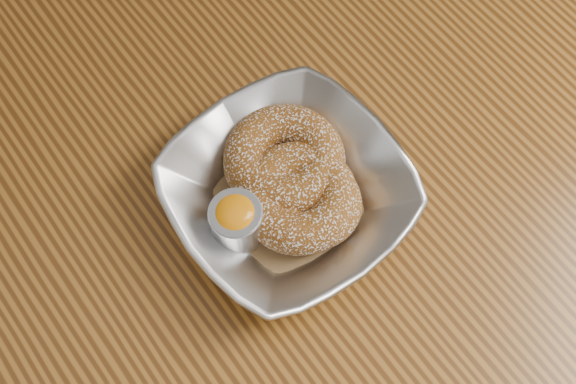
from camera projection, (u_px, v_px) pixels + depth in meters
ground_plane at (279, 346)px, 1.34m from camera, size 4.00×4.00×0.00m
table at (273, 236)px, 0.74m from camera, size 1.20×0.80×0.75m
serving_bowl at (288, 193)px, 0.63m from camera, size 0.22×0.22×0.05m
parchment at (288, 201)px, 0.64m from camera, size 0.20×0.20×0.00m
donut_back at (284, 160)px, 0.64m from camera, size 0.14×0.14×0.04m
donut_front at (313, 203)px, 0.62m from camera, size 0.11×0.11×0.03m
donut_extra at (298, 197)px, 0.62m from camera, size 0.13×0.13×0.04m
ramekin at (237, 221)px, 0.60m from camera, size 0.05×0.05×0.06m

